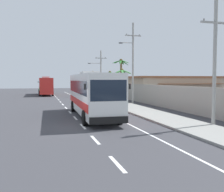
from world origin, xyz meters
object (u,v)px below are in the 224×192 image
object	(u,v)px
pedestrian_near_kerb	(122,95)
utility_pole_nearest	(215,60)
pedestrian_midwalk	(123,97)
utility_pole_far	(100,72)
motorcycle_beside_bus	(95,100)
palm_second	(121,71)
palm_fourth	(93,78)
coach_bus_foreground	(92,93)
palm_nearest	(110,77)
utility_pole_mid	(133,61)
coach_bus_far_lane	(46,85)
roadside_building	(177,88)
palm_third	(122,75)

from	to	relation	value
pedestrian_near_kerb	utility_pole_nearest	xyz separation A→B (m)	(0.70, -17.99, 3.36)
pedestrian_midwalk	utility_pole_far	size ratio (longest dim) A/B	0.20
motorcycle_beside_bus	utility_pole_far	bearing A→B (deg)	74.90
palm_second	palm_fourth	size ratio (longest dim) A/B	1.36
coach_bus_foreground	palm_nearest	distance (m)	30.93
pedestrian_midwalk	utility_pole_nearest	distance (m)	15.56
coach_bus_foreground	utility_pole_far	xyz separation A→B (m)	(6.75, 26.28, 2.56)
utility_pole_mid	palm_second	size ratio (longest dim) A/B	1.53
coach_bus_far_lane	pedestrian_midwalk	xyz separation A→B (m)	(8.64, -24.53, -0.88)
coach_bus_foreground	utility_pole_far	distance (m)	27.25
utility_pole_far	palm_nearest	bearing A→B (deg)	49.18
utility_pole_mid	palm_fourth	bearing A→B (deg)	92.19
motorcycle_beside_bus	pedestrian_midwalk	bearing A→B (deg)	-5.56
utility_pole_nearest	palm_second	size ratio (longest dim) A/B	1.27
utility_pole_far	palm_fourth	bearing A→B (deg)	94.79
pedestrian_midwalk	roadside_building	world-z (taller)	roadside_building
coach_bus_far_lane	palm_nearest	world-z (taller)	palm_nearest
coach_bus_far_lane	utility_pole_mid	bearing A→B (deg)	-65.96
pedestrian_midwalk	utility_pole_mid	bearing A→B (deg)	121.45
palm_third	utility_pole_far	bearing A→B (deg)	103.38
pedestrian_midwalk	palm_third	xyz separation A→B (m)	(3.08, 10.35, 2.74)
utility_pole_far	palm_fourth	world-z (taller)	utility_pole_far
utility_pole_nearest	pedestrian_midwalk	bearing A→B (deg)	95.38
motorcycle_beside_bus	palm_fourth	bearing A→B (deg)	79.20
pedestrian_midwalk	roadside_building	size ratio (longest dim) A/B	0.12
coach_bus_far_lane	utility_pole_nearest	world-z (taller)	utility_pole_nearest
motorcycle_beside_bus	pedestrian_midwalk	distance (m)	3.51
palm_third	roadside_building	bearing A→B (deg)	-31.53
palm_fourth	motorcycle_beside_bus	bearing A→B (deg)	-100.80
pedestrian_near_kerb	palm_fourth	size ratio (longest dim) A/B	0.36
coach_bus_foreground	motorcycle_beside_bus	size ratio (longest dim) A/B	6.26
utility_pole_nearest	roadside_building	xyz separation A→B (m)	(9.14, 20.89, -2.61)
coach_bus_foreground	pedestrian_near_kerb	xyz separation A→B (m)	(6.19, 11.20, -0.92)
palm_second	utility_pole_far	bearing A→B (deg)	119.63
palm_second	palm_nearest	bearing A→B (deg)	89.40
pedestrian_midwalk	palm_nearest	distance (m)	21.61
motorcycle_beside_bus	pedestrian_near_kerb	distance (m)	4.91
pedestrian_midwalk	palm_second	bearing A→B (deg)	155.15
roadside_building	palm_nearest	bearing A→B (deg)	113.27
utility_pole_mid	utility_pole_far	size ratio (longest dim) A/B	1.20
pedestrian_midwalk	palm_second	size ratio (longest dim) A/B	0.26
utility_pole_far	palm_second	world-z (taller)	utility_pole_far
pedestrian_midwalk	roadside_building	xyz separation A→B (m)	(10.56, 5.76, 0.77)
utility_pole_nearest	palm_third	xyz separation A→B (m)	(1.66, 25.47, -0.64)
palm_second	palm_third	distance (m)	3.19
pedestrian_near_kerb	palm_fourth	distance (m)	20.28
utility_pole_nearest	palm_nearest	world-z (taller)	utility_pole_nearest
motorcycle_beside_bus	roadside_building	bearing A→B (deg)	21.13
utility_pole_mid	palm_fourth	size ratio (longest dim) A/B	2.08
palm_third	palm_fourth	distance (m)	12.86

